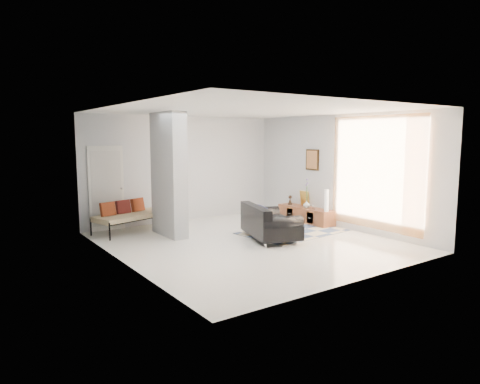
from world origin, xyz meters
TOP-DOWN VIEW (x-y plane):
  - floor at (0.00, 0.00)m, footprint 6.00×6.00m
  - ceiling at (0.00, 0.00)m, footprint 6.00×6.00m
  - wall_back at (0.00, 3.00)m, footprint 6.00×0.00m
  - wall_front at (0.00, -3.00)m, footprint 6.00×0.00m
  - wall_left at (-2.75, 0.00)m, footprint 0.00×6.00m
  - wall_right at (2.75, 0.00)m, footprint 0.00×6.00m
  - partition_column at (-1.10, 1.60)m, footprint 0.35×1.20m
  - hallway_door at (-2.10, 2.96)m, footprint 0.85×0.06m
  - curtain at (2.67, -1.15)m, footprint 0.00×2.55m
  - wall_art at (2.72, 0.90)m, footprint 0.04×0.45m
  - media_console at (2.52, 0.90)m, footprint 0.45×1.74m
  - loveseat at (0.50, -0.01)m, footprint 1.33×1.75m
  - daybed at (-1.68, 2.47)m, footprint 1.96×1.23m
  - area_rug at (1.44, 0.20)m, footprint 2.53×1.82m
  - cylinder_lamp at (2.50, 0.15)m, footprint 0.10×0.10m
  - bronze_figurine at (2.47, 1.47)m, footprint 0.13×0.13m
  - vase at (2.47, 0.83)m, footprint 0.19×0.19m

SIDE VIEW (x-z plane):
  - floor at x=0.00m, z-range 0.00..0.00m
  - area_rug at x=1.44m, z-range 0.00..0.01m
  - media_console at x=2.52m, z-range -0.20..0.61m
  - loveseat at x=0.50m, z-range -0.02..0.74m
  - daybed at x=-1.68m, z-range 0.03..0.80m
  - vase at x=2.47m, z-range 0.40..0.59m
  - bronze_figurine at x=2.47m, z-range 0.40..0.65m
  - cylinder_lamp at x=2.50m, z-range 0.40..0.95m
  - hallway_door at x=-2.10m, z-range 0.00..2.04m
  - partition_column at x=-1.10m, z-range 0.00..2.80m
  - wall_back at x=0.00m, z-range -1.60..4.40m
  - wall_front at x=0.00m, z-range -1.60..4.40m
  - wall_left at x=-2.75m, z-range -1.60..4.40m
  - wall_right at x=2.75m, z-range -1.60..4.40m
  - curtain at x=2.67m, z-range 0.17..2.72m
  - wall_art at x=2.72m, z-range 1.38..1.92m
  - ceiling at x=0.00m, z-range 2.80..2.80m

